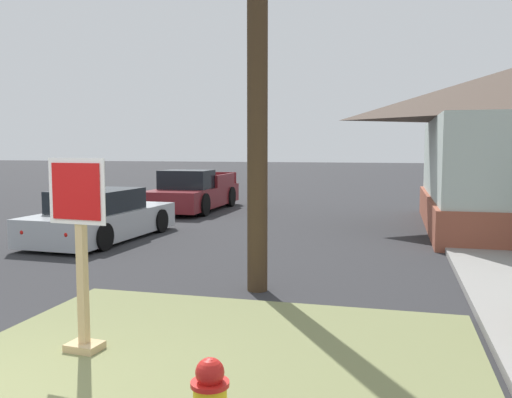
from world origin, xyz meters
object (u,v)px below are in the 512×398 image
Objects in this scene: pickup_truck_maroon at (193,193)px; stop_sign at (81,260)px; manhole_cover at (105,296)px; parked_sedan_silver at (101,218)px.

stop_sign is at bearing -73.88° from pickup_truck_maroon.
pickup_truck_maroon reaches higher than manhole_cover.
manhole_cover is at bearing -59.18° from parked_sedan_silver.
manhole_cover is 0.16× the size of parked_sedan_silver.
stop_sign is 0.41× the size of pickup_truck_maroon.
stop_sign is at bearing -61.05° from parked_sedan_silver.
pickup_truck_maroon is (-3.82, 13.21, -0.45)m from stop_sign.
stop_sign reaches higher than manhole_cover.
stop_sign is 7.84m from parked_sedan_silver.
stop_sign is 0.46× the size of parked_sedan_silver.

